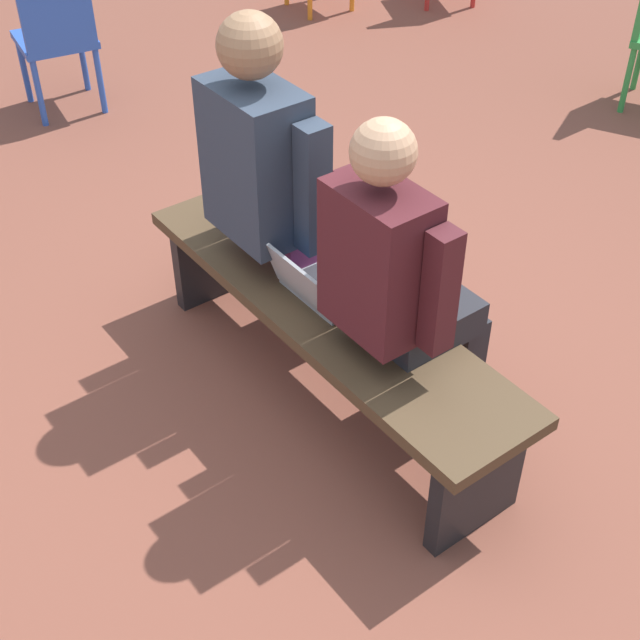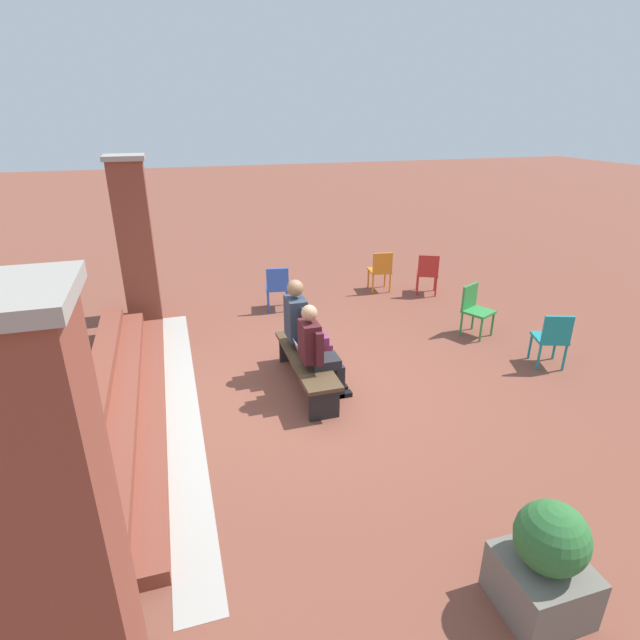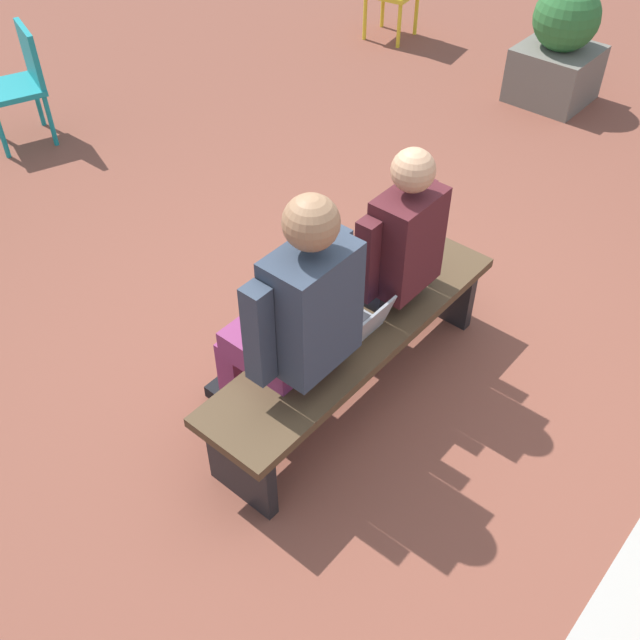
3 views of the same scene
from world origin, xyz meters
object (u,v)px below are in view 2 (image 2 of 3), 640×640
plastic_chair_near_bench_left (475,307)px  bench (306,363)px  person_adult (304,325)px  planter (546,563)px  plastic_chair_far_left (277,286)px  plastic_chair_by_pillar (552,337)px  plastic_chair_far_right (381,269)px  plastic_chair_mid_courtyard (428,271)px  person_student (317,349)px  laptop (304,352)px

plastic_chair_near_bench_left → bench: bearing=105.5°
person_adult → planter: bearing=-169.8°
person_adult → plastic_chair_far_left: person_adult is taller
person_adult → plastic_chair_by_pillar: 3.54m
bench → plastic_chair_far_right: bearing=-37.1°
plastic_chair_mid_courtyard → plastic_chair_near_bench_left: bearing=174.0°
person_student → laptop: 0.41m
person_student → plastic_chair_by_pillar: person_student is taller
person_student → laptop: bearing=12.5°
plastic_chair_far_right → plastic_chair_by_pillar: (-3.76, -1.02, 0.00)m
bench → planter: planter is taller
plastic_chair_far_right → planter: size_ratio=0.89×
person_student → plastic_chair_by_pillar: 3.45m
plastic_chair_mid_courtyard → plastic_chair_far_right: (0.44, 0.83, 0.00)m
laptop → plastic_chair_by_pillar: (-0.51, -3.52, -0.02)m
plastic_chair_by_pillar → plastic_chair_near_bench_left: size_ratio=1.00×
plastic_chair_by_pillar → person_student: bearing=87.2°
laptop → bench: bearing=-161.7°
plastic_chair_mid_courtyard → planter: (-6.47, 2.52, -0.04)m
plastic_chair_far_right → plastic_chair_by_pillar: size_ratio=1.00×
plastic_chair_by_pillar → person_adult: bearing=76.2°
planter → bench: bearing=12.2°
bench → laptop: bearing=18.3°
plastic_chair_near_bench_left → planter: planter is taller
laptop → plastic_chair_by_pillar: plastic_chair_by_pillar is taller
bench → plastic_chair_far_left: (2.86, -0.24, 0.13)m
planter → plastic_chair_mid_courtyard: bearing=-21.3°
person_student → plastic_chair_near_bench_left: (1.17, -3.04, -0.22)m
plastic_chair_mid_courtyard → plastic_chair_by_pillar: same height
person_adult → laptop: size_ratio=4.38×
plastic_chair_near_bench_left → plastic_chair_far_left: bearing=54.9°
person_adult → plastic_chair_mid_courtyard: 4.08m
person_adult → planter: (-4.00, -0.72, -0.31)m
bench → plastic_chair_mid_courtyard: bearing=-49.3°
plastic_chair_far_right → plastic_chair_by_pillar: 3.90m
plastic_chair_far_right → planter: (-6.92, 1.69, -0.04)m
plastic_chair_far_left → plastic_chair_by_pillar: (-3.34, -3.26, 0.00)m
person_student → plastic_chair_near_bench_left: size_ratio=1.54×
person_student → plastic_chair_mid_courtyard: size_ratio=1.54×
laptop → plastic_chair_far_right: plastic_chair_far_right is taller
laptop → plastic_chair_far_left: plastic_chair_far_left is taller
bench → plastic_chair_near_bench_left: plastic_chair_near_bench_left is taller
plastic_chair_far_left → laptop: bearing=174.8°
plastic_chair_far_right → bench: bearing=142.9°
plastic_chair_near_bench_left → plastic_chair_by_pillar: bearing=-163.2°
person_adult → plastic_chair_mid_courtyard: (2.48, -3.24, -0.26)m
laptop → plastic_chair_far_right: bearing=-37.5°
bench → plastic_chair_far_left: size_ratio=2.14×
person_student → plastic_chair_far_left: 3.19m
bench → plastic_chair_by_pillar: size_ratio=2.14×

